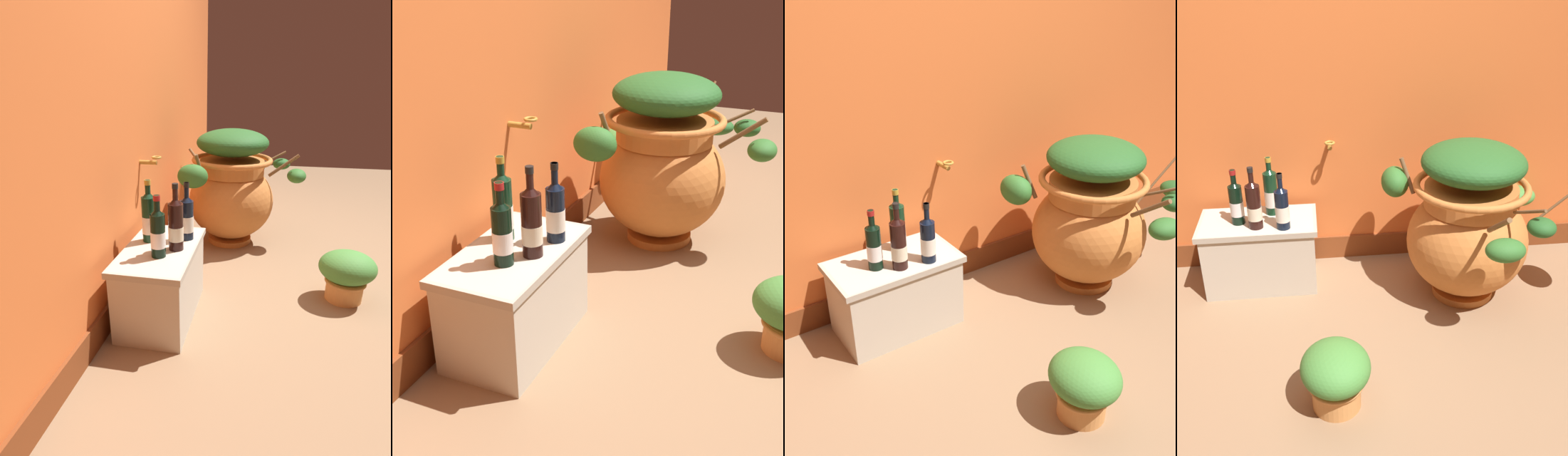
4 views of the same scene
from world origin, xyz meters
The scene contains 9 objects.
ground_plane centered at (0.00, 0.00, 0.00)m, with size 7.00×7.00×0.00m, color #896B4C.
back_wall centered at (0.00, 1.20, 1.29)m, with size 4.40×0.33×2.60m.
terracotta_urn centered at (0.60, 0.65, 0.42)m, with size 1.11×0.99×0.84m.
stone_ledge centered at (-0.48, 0.87, 0.21)m, with size 0.62×0.35×0.38m.
wine_bottle_left centered at (-0.57, 0.86, 0.50)m, with size 0.07×0.07×0.29m.
wine_bottle_middle centered at (-0.34, 0.77, 0.50)m, with size 0.07×0.07×0.30m.
wine_bottle_right centered at (-0.48, 0.79, 0.51)m, with size 0.07×0.07×0.33m.
wine_bottle_back centered at (-0.40, 0.95, 0.51)m, with size 0.07×0.07×0.32m.
potted_shrub centered at (-0.13, -0.08, 0.16)m, with size 0.28×0.31×0.29m.
Camera 1 is at (-2.13, 0.37, 1.15)m, focal length 30.22 mm.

